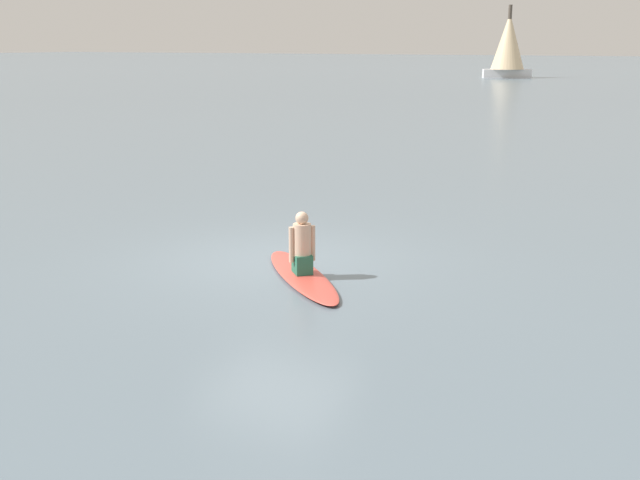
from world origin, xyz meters
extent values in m
plane|color=slate|center=(0.00, 0.00, 0.00)|extent=(400.00, 400.00, 0.00)
ellipsoid|color=#D84C3F|center=(0.72, 0.89, 0.04)|extent=(2.58, 2.57, 0.08)
cube|color=#26664C|center=(0.72, 0.89, 0.23)|extent=(0.41, 0.41, 0.30)
cylinder|color=#D6AD8E|center=(0.72, 0.89, 0.61)|extent=(0.39, 0.39, 0.50)
sphere|color=#D6AD8E|center=(0.72, 0.89, 0.95)|extent=(0.20, 0.20, 0.20)
cylinder|color=#D6AD8E|center=(0.60, 1.01, 0.54)|extent=(0.11, 0.11, 0.55)
cylinder|color=#D6AD8E|center=(0.84, 0.77, 0.54)|extent=(0.11, 0.11, 0.55)
cube|color=silver|center=(-68.61, -13.50, 0.42)|extent=(3.10, 4.84, 0.84)
cylinder|color=#4C4238|center=(-68.61, -13.50, 3.92)|extent=(0.37, 0.37, 6.17)
cone|color=beige|center=(-68.61, -13.50, 3.55)|extent=(4.28, 4.28, 5.43)
camera|label=1|loc=(10.84, 6.40, 3.53)|focal=44.02mm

